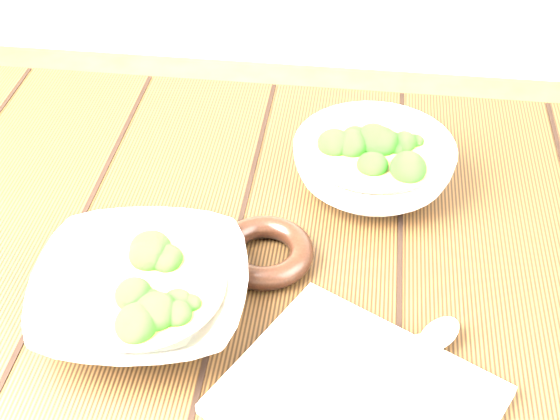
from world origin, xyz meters
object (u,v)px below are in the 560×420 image
object	(u,v)px
table	(250,328)
napkin	(358,400)
soup_bowl_front	(142,293)
trivet	(264,252)
soup_bowl_back	(373,164)

from	to	relation	value
table	napkin	size ratio (longest dim) A/B	4.87
soup_bowl_front	table	bearing A→B (deg)	42.70
trivet	napkin	xyz separation A→B (m)	(0.12, -0.19, -0.01)
soup_bowl_back	napkin	xyz separation A→B (m)	(-0.00, -0.35, -0.03)
soup_bowl_front	soup_bowl_back	xyz separation A→B (m)	(0.24, 0.26, 0.01)
table	soup_bowl_front	world-z (taller)	soup_bowl_front
napkin	soup_bowl_back	bearing A→B (deg)	118.12
soup_bowl_front	soup_bowl_back	world-z (taller)	soup_bowl_back
soup_bowl_back	trivet	size ratio (longest dim) A/B	1.79
trivet	table	bearing A→B (deg)	-166.57
table	trivet	bearing A→B (deg)	13.43
soup_bowl_back	trivet	xyz separation A→B (m)	(-0.12, -0.16, -0.02)
soup_bowl_back	napkin	bearing A→B (deg)	-90.17
soup_bowl_front	trivet	distance (m)	0.16
soup_bowl_front	napkin	bearing A→B (deg)	-21.02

